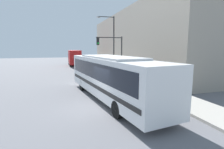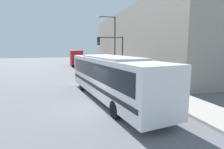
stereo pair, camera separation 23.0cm
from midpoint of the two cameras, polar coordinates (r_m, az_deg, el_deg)
The scene contains 11 objects.
ground_plane at distance 11.04m, azimuth -4.91°, elevation -10.86°, with size 120.00×120.00×0.00m, color slate.
sidewalk at distance 31.42m, azimuth -2.15°, elevation 2.11°, with size 2.63×70.00×0.16m.
building_facade at distance 30.14m, azimuth 7.22°, elevation 10.49°, with size 6.00×32.67×9.32m.
city_bus at distance 12.32m, azimuth -0.93°, elevation -0.14°, with size 4.13×11.85×3.11m.
delivery_truck at distance 37.13m, azimuth -12.39°, elevation 5.48°, with size 2.24×7.17×3.19m.
fire_hydrant at distance 14.65m, azimuth 13.15°, elevation -3.88°, with size 0.22×0.29×0.79m.
traffic_light_pole at distance 21.48m, azimuth -0.11°, elevation 8.33°, with size 3.28×0.35×4.90m.
parking_meter at distance 21.35m, azimuth 3.02°, elevation 1.47°, with size 0.14×0.14×1.24m.
street_lamp at distance 25.17m, azimuth -0.36°, elevation 11.18°, with size 2.57×0.28×7.85m.
pedestrian_near_corner at distance 23.06m, azimuth 4.22°, elevation 2.06°, with size 0.34×0.34×1.70m.
pedestrian_mid_block at distance 17.58m, azimuth 10.90°, elevation -0.12°, with size 0.34×0.34×1.73m.
Camera 1 is at (-2.24, -10.15, 3.70)m, focal length 28.00 mm.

